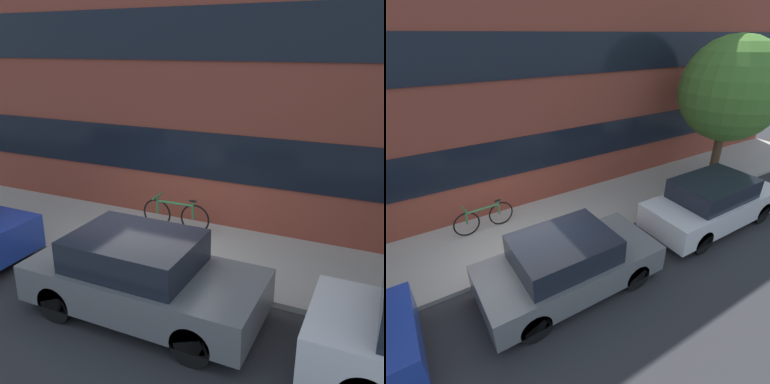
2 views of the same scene
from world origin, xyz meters
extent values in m
plane|color=#2B2B2D|center=(0.00, 0.00, 0.00)|extent=(56.00, 56.00, 0.00)
cube|color=#A8A399|center=(0.00, 1.33, 0.06)|extent=(28.00, 2.66, 0.11)
cube|color=brown|center=(0.00, 3.11, 4.03)|extent=(28.00, 0.90, 8.05)
cube|color=black|center=(0.00, 2.64, 1.77)|extent=(25.76, 0.04, 1.10)
cube|color=black|center=(0.00, 2.64, 4.43)|extent=(25.76, 0.04, 1.10)
cylinder|color=black|center=(-3.07, -0.26, 0.33)|extent=(0.66, 0.18, 0.66)
cube|color=slate|center=(0.59, -1.05, 0.54)|extent=(3.83, 1.68, 0.62)
cube|color=black|center=(0.44, -1.05, 1.11)|extent=(1.99, 1.48, 0.52)
cylinder|color=black|center=(1.78, -0.30, 0.31)|extent=(0.62, 0.18, 0.62)
cylinder|color=black|center=(1.78, -1.80, 0.31)|extent=(0.62, 0.18, 0.62)
cylinder|color=black|center=(-0.59, -0.30, 0.31)|extent=(0.62, 0.18, 0.62)
cylinder|color=black|center=(-0.59, -1.80, 0.31)|extent=(0.62, 0.18, 0.62)
cylinder|color=black|center=(3.99, -0.32, 0.32)|extent=(0.65, 0.18, 0.65)
torus|color=black|center=(-0.85, 1.92, 0.46)|extent=(0.70, 0.08, 0.70)
torus|color=black|center=(0.10, 1.97, 0.46)|extent=(0.70, 0.08, 0.70)
cylinder|color=#33723F|center=(-0.37, 1.94, 0.77)|extent=(0.91, 0.10, 0.06)
cylinder|color=#33723F|center=(0.06, 1.97, 0.66)|extent=(0.06, 0.06, 0.40)
cylinder|color=#33723F|center=(-0.83, 1.92, 0.66)|extent=(0.06, 0.06, 0.40)
ellipsoid|color=black|center=(0.06, 1.97, 0.89)|extent=(0.20, 0.09, 0.05)
cylinder|color=#33723F|center=(-0.83, 1.92, 0.89)|extent=(0.07, 0.44, 0.05)
camera|label=1|loc=(3.83, -6.18, 4.18)|focal=40.00mm
camera|label=2|loc=(-1.84, -5.25, 4.94)|focal=28.00mm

